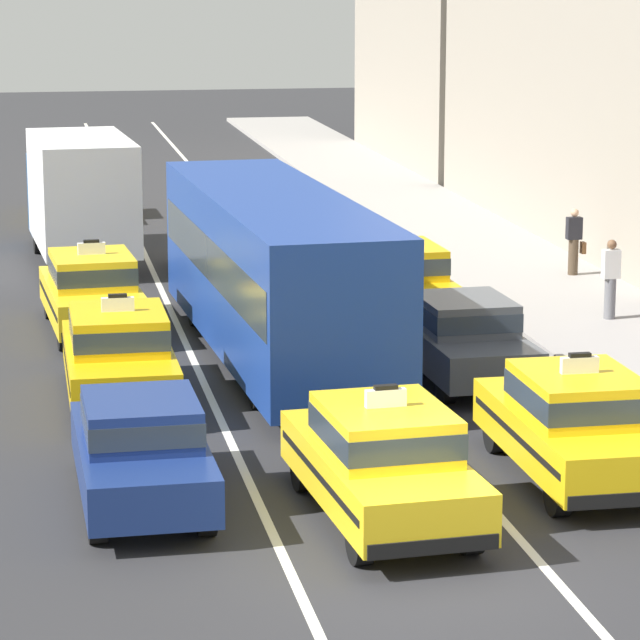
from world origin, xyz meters
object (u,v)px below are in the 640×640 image
box_truck_left_fourth (79,193)px  pedestrian_near_crosswalk (611,279)px  taxi_left_second (119,354)px  sedan_center_third (226,240)px  taxi_right_third (399,280)px  taxi_left_fifth (73,188)px  taxi_center_nearest (383,460)px  taxi_right_nearest (575,423)px  taxi_left_third (92,291)px  bus_center_second (274,267)px  sedan_right_second (463,336)px  pedestrian_by_storefront (574,242)px  sedan_left_nearest (141,448)px

box_truck_left_fourth → pedestrian_near_crosswalk: (10.67, -9.63, -0.77)m
taxi_left_second → sedan_center_third: 12.03m
taxi_right_third → taxi_left_fifth: bearing=111.5°
taxi_center_nearest → taxi_right_nearest: same height
taxi_right_nearest → pedestrian_near_crosswalk: (4.23, 9.92, 0.13)m
taxi_left_fifth → taxi_center_nearest: 28.67m
taxi_left_fifth → box_truck_left_fourth: bearing=-90.8°
taxi_left_third → bus_center_second: bus_center_second is taller
bus_center_second → pedestrian_near_crosswalk: bus_center_second is taller
taxi_right_nearest → taxi_left_third: bearing=120.1°
sedan_center_third → pedestrian_near_crosswalk: size_ratio=2.61×
box_truck_left_fourth → taxi_left_fifth: 7.73m
taxi_left_third → taxi_right_third: (6.48, -0.04, 0.00)m
taxi_left_second → sedan_center_third: taxi_left_second is taller
sedan_right_second → pedestrian_by_storefront: pedestrian_by_storefront is taller
sedan_right_second → taxi_right_nearest: bearing=-89.2°
sedan_left_nearest → bus_center_second: size_ratio=0.38×
taxi_center_nearest → bus_center_second: size_ratio=0.41×
sedan_center_third → pedestrian_by_storefront: (8.12, -2.31, 0.11)m
sedan_right_second → bus_center_second: bearing=143.7°
taxi_center_nearest → pedestrian_near_crosswalk: 13.43m
taxi_left_third → sedan_center_third: size_ratio=1.06×
sedan_center_third → sedan_right_second: 11.58m
taxi_right_nearest → pedestrian_near_crosswalk: taxi_right_nearest is taller
sedan_left_nearest → sedan_center_third: bearing=78.9°
taxi_left_third → sedan_center_third: 6.84m
taxi_center_nearest → sedan_right_second: bearing=66.6°
taxi_left_second → taxi_left_third: bearing=91.9°
pedestrian_near_crosswalk → taxi_center_nearest: bearing=-123.5°
bus_center_second → pedestrian_by_storefront: bus_center_second is taller
sedan_left_nearest → box_truck_left_fourth: size_ratio=0.61×
taxi_left_second → taxi_right_third: (6.30, 5.67, 0.00)m
box_truck_left_fourth → sedan_right_second: size_ratio=1.63×
bus_center_second → taxi_right_third: (3.15, 3.03, -0.94)m
taxi_left_third → sedan_right_second: 8.38m
taxi_left_second → sedan_left_nearest: bearing=-90.3°
sedan_left_nearest → taxi_left_second: size_ratio=0.95×
taxi_left_third → bus_center_second: bearing=-42.6°
taxi_left_second → taxi_left_fifth: 21.67m
taxi_right_nearest → taxi_right_third: bearing=90.2°
box_truck_left_fourth → taxi_right_third: (6.40, -8.33, -0.90)m
taxi_left_fifth → taxi_center_nearest: bearing=-83.7°
taxi_left_third → taxi_right_nearest: (6.53, -11.26, 0.00)m
taxi_left_second → sedan_right_second: size_ratio=1.05×
bus_center_second → sedan_right_second: bus_center_second is taller
taxi_right_third → sedan_left_nearest: bearing=-119.4°
taxi_center_nearest → taxi_right_third: (3.14, 12.50, 0.00)m
taxi_left_third → taxi_right_third: same height
taxi_left_third → sedan_center_third: bearing=58.9°
taxi_left_fifth → pedestrian_near_crosswalk: size_ratio=2.73×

